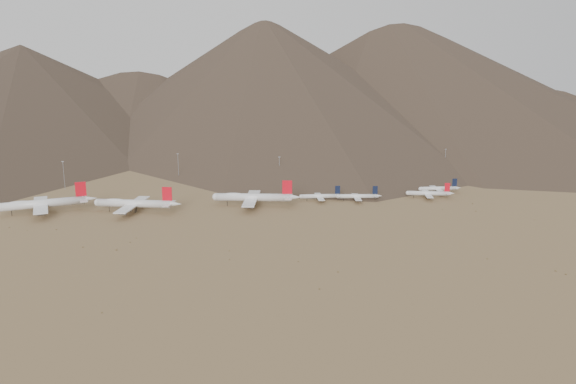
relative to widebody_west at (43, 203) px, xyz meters
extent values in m
plane|color=#9B7B50|center=(150.09, -29.89, -7.49)|extent=(3000.00, 3000.00, 0.00)
cylinder|color=silver|center=(-0.30, -0.07, -0.08)|extent=(60.77, 19.67, 6.29)
cone|color=silver|center=(32.95, 7.51, 0.39)|extent=(11.95, 7.96, 5.66)
cube|color=silver|center=(-1.49, -0.34, -1.02)|extent=(21.90, 56.59, 0.79)
cube|color=silver|center=(28.20, 6.43, 0.55)|extent=(10.06, 21.90, 0.38)
cube|color=red|center=(27.01, 6.16, 8.65)|extent=(7.84, 2.31, 11.16)
cylinder|color=black|center=(-21.08, -4.81, -5.36)|extent=(0.41, 0.41, 4.26)
cylinder|color=black|center=(0.53, 1.74, -5.36)|extent=(0.51, 0.51, 4.26)
cylinder|color=black|center=(1.23, -1.33, -5.36)|extent=(0.51, 0.51, 4.26)
ellipsoid|color=silver|center=(-15.74, -3.59, 1.65)|extent=(20.05, 8.93, 3.78)
cylinder|color=slate|center=(-3.97, 10.55, -2.58)|extent=(6.57, 4.11, 2.83)
cylinder|color=slate|center=(0.99, -11.22, -2.58)|extent=(6.57, 4.11, 2.83)
cylinder|color=slate|center=(-6.20, 20.34, -2.58)|extent=(6.57, 4.11, 2.83)
cylinder|color=slate|center=(3.22, -21.02, -2.58)|extent=(6.57, 4.11, 2.83)
cylinder|color=silver|center=(67.56, -10.17, -0.57)|extent=(56.18, 21.62, 5.87)
sphere|color=silver|center=(40.30, -2.18, -0.57)|extent=(5.75, 5.75, 5.75)
cone|color=silver|center=(98.10, -19.12, -0.13)|extent=(11.30, 7.95, 5.28)
cube|color=silver|center=(66.47, -9.85, -1.46)|extent=(23.38, 52.54, 0.73)
cube|color=silver|center=(93.74, -17.84, 0.01)|extent=(10.48, 20.43, 0.35)
cube|color=red|center=(92.65, -17.52, 7.57)|extent=(7.24, 2.59, 10.42)
cylinder|color=black|center=(48.48, -4.57, -5.50)|extent=(0.38, 0.38, 3.98)
cylinder|color=black|center=(69.07, -9.08, -5.50)|extent=(0.47, 0.47, 3.98)
cylinder|color=black|center=(68.24, -11.90, -5.50)|extent=(0.47, 0.47, 3.98)
ellipsoid|color=silver|center=(53.38, -6.01, 1.04)|extent=(18.69, 9.34, 3.52)
cylinder|color=slate|center=(69.40, 0.15, -2.91)|extent=(6.20, 4.13, 2.64)
cylinder|color=slate|center=(63.54, -19.85, -2.91)|extent=(6.20, 4.13, 2.64)
cylinder|color=slate|center=(72.04, 9.15, -2.91)|extent=(6.20, 4.13, 2.64)
cylinder|color=slate|center=(60.90, -28.84, -2.91)|extent=(6.20, 4.13, 2.64)
cylinder|color=silver|center=(158.61, -7.94, -0.32)|extent=(58.78, 19.08, 6.09)
sphere|color=silver|center=(129.90, -1.37, -0.32)|extent=(5.97, 5.97, 5.97)
cone|color=silver|center=(190.77, -15.30, 0.13)|extent=(11.56, 7.71, 5.48)
cube|color=silver|center=(157.46, -7.68, -1.23)|extent=(21.23, 54.74, 0.76)
cube|color=silver|center=(186.17, -14.25, 0.29)|extent=(9.75, 21.18, 0.37)
cube|color=red|center=(185.02, -13.99, 8.12)|extent=(7.59, 2.24, 10.80)
cylinder|color=black|center=(138.51, -3.34, -5.43)|extent=(0.39, 0.39, 4.12)
cylinder|color=black|center=(160.10, -6.72, -5.43)|extent=(0.49, 0.49, 4.12)
cylinder|color=black|center=(159.42, -9.69, -5.43)|extent=(0.49, 0.49, 4.12)
ellipsoid|color=silver|center=(143.68, -4.52, 1.35)|extent=(19.39, 8.66, 3.65)
cylinder|color=slate|center=(159.87, 2.85, -2.74)|extent=(6.35, 3.98, 2.74)
cylinder|color=slate|center=(155.05, -18.21, -2.74)|extent=(6.35, 3.98, 2.74)
cylinder|color=slate|center=(162.04, 12.32, -2.74)|extent=(6.35, 3.98, 2.74)
cylinder|color=slate|center=(152.88, -27.68, -2.74)|extent=(6.35, 3.98, 2.74)
cylinder|color=silver|center=(214.90, -1.12, -3.46)|extent=(31.51, 6.34, 3.40)
sphere|color=silver|center=(199.30, 0.35, -3.46)|extent=(3.33, 3.33, 3.33)
cone|color=silver|center=(232.37, -2.77, -3.20)|extent=(5.90, 3.58, 3.06)
cube|color=silver|center=(214.27, -1.06, -3.97)|extent=(7.52, 27.21, 0.43)
cube|color=silver|center=(229.87, -2.54, -3.12)|extent=(3.77, 10.43, 0.20)
cube|color=black|center=(229.25, -2.48, 1.60)|extent=(4.08, 0.69, 6.71)
cylinder|color=black|center=(203.98, -0.09, -6.32)|extent=(0.36, 0.36, 2.33)
cylinder|color=black|center=(215.60, -0.33, -6.32)|extent=(0.45, 0.45, 2.33)
cylinder|color=black|center=(215.44, -2.03, -6.32)|extent=(0.45, 0.45, 2.33)
cylinder|color=slate|center=(214.98, 6.42, -4.81)|extent=(3.26, 1.82, 1.53)
cylinder|color=slate|center=(213.57, -8.55, -4.81)|extent=(3.26, 1.82, 1.53)
cylinder|color=silver|center=(244.81, -6.97, -3.43)|extent=(31.73, 8.57, 3.43)
sphere|color=silver|center=(229.22, -4.38, -3.43)|extent=(3.36, 3.36, 3.36)
cone|color=silver|center=(262.26, -9.87, -3.17)|extent=(6.12, 3.98, 3.09)
cube|color=silver|center=(244.18, -6.86, -3.94)|extent=(9.43, 27.55, 0.43)
cube|color=silver|center=(259.77, -9.45, -3.08)|extent=(4.49, 10.62, 0.21)
cube|color=black|center=(259.14, -9.35, 1.67)|extent=(4.10, 0.98, 6.77)
cylinder|color=black|center=(233.90, -5.15, -6.31)|extent=(0.36, 0.36, 2.35)
cylinder|color=black|center=(245.57, -6.22, -6.31)|extent=(0.45, 0.45, 2.35)
cylinder|color=black|center=(245.29, -7.92, -6.31)|extent=(0.45, 0.45, 2.35)
cylinder|color=slate|center=(245.43, 0.62, -4.79)|extent=(3.37, 2.04, 1.54)
cylinder|color=slate|center=(242.94, -14.34, -4.79)|extent=(3.37, 2.04, 1.54)
cylinder|color=silver|center=(306.00, -8.77, -3.17)|extent=(33.42, 11.94, 3.65)
sphere|color=silver|center=(289.75, -4.56, -3.17)|extent=(3.57, 3.57, 3.57)
cone|color=silver|center=(324.21, -13.48, -2.90)|extent=(6.67, 4.69, 3.28)
cube|color=silver|center=(305.35, -8.60, -3.72)|extent=(12.41, 29.21, 0.46)
cube|color=silver|center=(321.61, -12.80, -2.81)|extent=(5.67, 11.35, 0.22)
cube|color=red|center=(320.96, -12.64, 2.25)|extent=(4.31, 1.41, 7.20)
cylinder|color=black|center=(294.62, -5.82, -6.24)|extent=(0.38, 0.38, 2.49)
cylinder|color=black|center=(306.88, -8.05, -6.24)|extent=(0.48, 0.48, 2.49)
cylinder|color=black|center=(306.43, -9.82, -6.24)|extent=(0.48, 0.48, 2.49)
cylinder|color=slate|center=(307.37, -0.80, -4.62)|extent=(3.66, 2.43, 1.64)
cylinder|color=slate|center=(303.34, -16.40, -4.62)|extent=(3.66, 2.43, 1.64)
cylinder|color=silver|center=(322.62, 7.75, -3.41)|extent=(31.87, 6.05, 3.44)
sphere|color=silver|center=(306.82, 9.06, -3.41)|extent=(3.37, 3.37, 3.37)
cone|color=silver|center=(340.30, 6.28, -3.16)|extent=(5.94, 3.56, 3.10)
cube|color=silver|center=(321.98, 7.80, -3.93)|extent=(7.30, 27.49, 0.43)
cube|color=silver|center=(337.78, 6.49, -3.07)|extent=(3.70, 10.52, 0.21)
cube|color=black|center=(337.15, 6.54, 1.70)|extent=(4.13, 0.65, 6.79)
cylinder|color=black|center=(311.56, 8.66, -6.31)|extent=(0.36, 0.36, 2.35)
cylinder|color=black|center=(323.32, 8.55, -6.31)|extent=(0.45, 0.45, 2.35)
cylinder|color=black|center=(323.18, 6.84, -6.31)|extent=(0.45, 0.45, 2.35)
cylinder|color=slate|center=(322.61, 15.38, -4.78)|extent=(3.29, 1.81, 1.55)
cylinder|color=slate|center=(321.35, 0.22, -4.78)|extent=(3.29, 1.81, 1.55)
cube|color=tan|center=(180.09, 90.11, -3.49)|extent=(8.00, 8.00, 8.00)
cube|color=slate|center=(180.09, 90.11, 2.51)|extent=(6.00, 6.00, 4.00)
cylinder|color=gray|center=(0.00, 82.06, 5.01)|extent=(0.50, 0.50, 25.00)
cube|color=gray|center=(0.00, 82.06, 17.81)|extent=(2.00, 0.60, 0.80)
cylinder|color=gray|center=(100.14, 107.11, 5.01)|extent=(0.50, 0.50, 25.00)
cube|color=gray|center=(100.14, 107.11, 17.81)|extent=(2.00, 0.60, 0.80)
cylinder|color=gray|center=(193.23, 71.37, 5.01)|extent=(0.50, 0.50, 25.00)
cube|color=gray|center=(193.23, 71.37, 17.81)|extent=(2.00, 0.60, 0.80)
cylinder|color=gray|center=(270.16, 118.25, 5.01)|extent=(0.50, 0.50, 25.00)
cube|color=gray|center=(270.16, 118.25, 17.81)|extent=(2.00, 0.60, 0.80)
cylinder|color=gray|center=(367.20, 87.93, 5.01)|extent=(0.50, 0.50, 25.00)
cube|color=gray|center=(367.20, 87.93, 17.81)|extent=(2.00, 0.60, 0.80)
ellipsoid|color=brown|center=(303.92, -179.26, -7.19)|extent=(1.09, 1.09, 0.60)
ellipsoid|color=brown|center=(324.17, -55.56, -7.14)|extent=(0.84, 0.84, 0.69)
ellipsoid|color=brown|center=(70.72, -85.20, -7.27)|extent=(0.86, 0.86, 0.43)
ellipsoid|color=brown|center=(306.22, -184.75, -7.21)|extent=(1.02, 1.02, 0.57)
ellipsoid|color=brown|center=(171.00, -180.00, -7.19)|extent=(0.85, 0.85, 0.59)
ellipsoid|color=brown|center=(-14.24, -36.84, -7.23)|extent=(0.66, 0.66, 0.52)
ellipsoid|color=brown|center=(73.95, -77.14, -7.26)|extent=(0.73, 0.73, 0.46)
ellipsoid|color=brown|center=(130.05, -128.91, -7.22)|extent=(0.75, 0.75, 0.53)
ellipsoid|color=brown|center=(256.22, -26.68, -7.31)|extent=(0.68, 0.68, 0.35)
ellipsoid|color=brown|center=(-0.27, -45.80, -7.29)|extent=(0.51, 0.51, 0.41)
ellipsoid|color=brown|center=(301.59, -45.31, -7.31)|extent=(0.55, 0.55, 0.36)
ellipsoid|color=brown|center=(63.85, -99.48, -7.08)|extent=(0.98, 0.98, 0.82)
ellipsoid|color=brown|center=(67.02, -188.65, -7.26)|extent=(0.65, 0.65, 0.46)
ellipsoid|color=brown|center=(42.91, -90.25, -7.16)|extent=(0.76, 0.76, 0.66)
ellipsoid|color=brown|center=(277.24, -154.61, -7.26)|extent=(0.88, 0.88, 0.45)
ellipsoid|color=brown|center=(186.53, -159.09, -7.19)|extent=(0.94, 0.94, 0.60)
ellipsoid|color=brown|center=(131.20, -113.26, -7.23)|extent=(0.86, 0.86, 0.52)
ellipsoid|color=brown|center=(168.47, -139.03, -7.25)|extent=(0.73, 0.73, 0.47)
ellipsoid|color=brown|center=(354.10, -84.81, -7.28)|extent=(0.58, 0.58, 0.42)
ellipsoid|color=brown|center=(333.32, -33.44, -7.14)|extent=(0.84, 0.84, 0.69)
ellipsoid|color=brown|center=(18.71, -47.84, -7.21)|extent=(0.83, 0.83, 0.57)
camera|label=1|loc=(107.56, -436.40, 104.20)|focal=35.00mm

